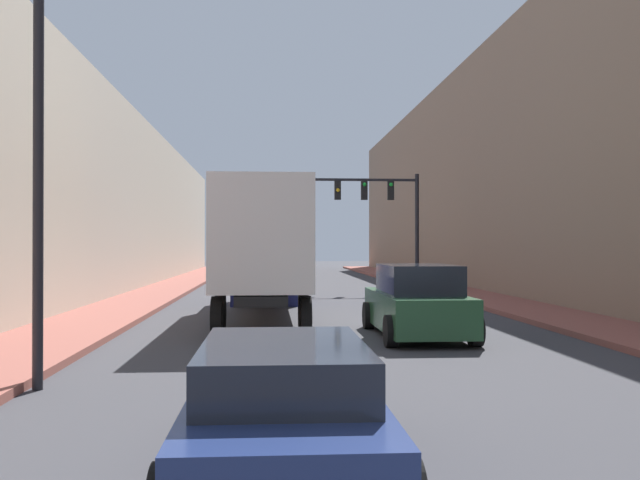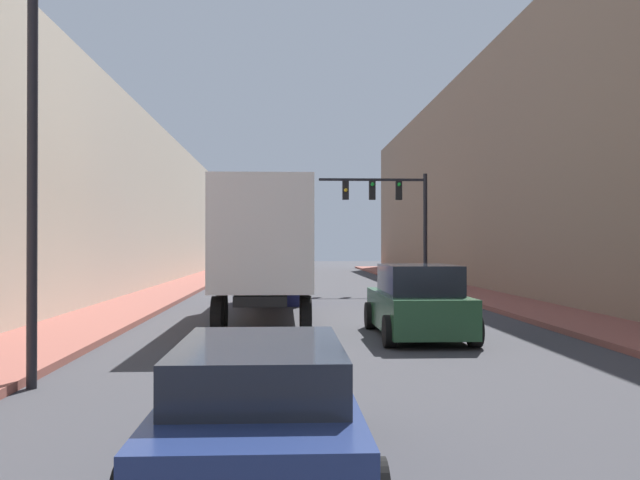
{
  "view_description": "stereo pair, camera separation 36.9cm",
  "coord_description": "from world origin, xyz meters",
  "px_view_note": "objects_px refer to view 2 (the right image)",
  "views": [
    {
      "loc": [
        -1.78,
        0.17,
        2.2
      ],
      "look_at": [
        -0.59,
        16.92,
        2.33
      ],
      "focal_mm": 40.0,
      "sensor_mm": 36.0,
      "label": 1
    },
    {
      "loc": [
        -1.41,
        0.15,
        2.2
      ],
      "look_at": [
        -0.59,
        16.92,
        2.33
      ],
      "focal_mm": 40.0,
      "sensor_mm": 36.0,
      "label": 2
    }
  ],
  "objects_px": {
    "semi_truck": "(267,247)",
    "suv_car": "(417,303)",
    "traffic_signal_gantry": "(396,207)",
    "street_lamp": "(32,101)",
    "sedan_car": "(260,409)"
  },
  "relations": [
    {
      "from": "sedan_car",
      "to": "suv_car",
      "type": "bearing_deg",
      "value": 71.34
    },
    {
      "from": "sedan_car",
      "to": "suv_car",
      "type": "xyz_separation_m",
      "value": [
        3.41,
        10.1,
        0.19
      ]
    },
    {
      "from": "suv_car",
      "to": "traffic_signal_gantry",
      "type": "height_order",
      "value": "traffic_signal_gantry"
    },
    {
      "from": "semi_truck",
      "to": "traffic_signal_gantry",
      "type": "relative_size",
      "value": 2.24
    },
    {
      "from": "sedan_car",
      "to": "street_lamp",
      "type": "height_order",
      "value": "street_lamp"
    },
    {
      "from": "semi_truck",
      "to": "suv_car",
      "type": "bearing_deg",
      "value": -53.79
    },
    {
      "from": "semi_truck",
      "to": "traffic_signal_gantry",
      "type": "height_order",
      "value": "traffic_signal_gantry"
    },
    {
      "from": "sedan_car",
      "to": "semi_truck",
      "type": "bearing_deg",
      "value": 91.2
    },
    {
      "from": "semi_truck",
      "to": "street_lamp",
      "type": "distance_m",
      "value": 11.62
    },
    {
      "from": "traffic_signal_gantry",
      "to": "street_lamp",
      "type": "height_order",
      "value": "street_lamp"
    },
    {
      "from": "semi_truck",
      "to": "sedan_car",
      "type": "distance_m",
      "value": 15.27
    },
    {
      "from": "sedan_car",
      "to": "suv_car",
      "type": "height_order",
      "value": "suv_car"
    },
    {
      "from": "suv_car",
      "to": "street_lamp",
      "type": "relative_size",
      "value": 0.69
    },
    {
      "from": "suv_car",
      "to": "traffic_signal_gantry",
      "type": "distance_m",
      "value": 17.3
    },
    {
      "from": "sedan_car",
      "to": "street_lamp",
      "type": "xyz_separation_m",
      "value": [
        -3.65,
        4.29,
        3.79
      ]
    }
  ]
}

